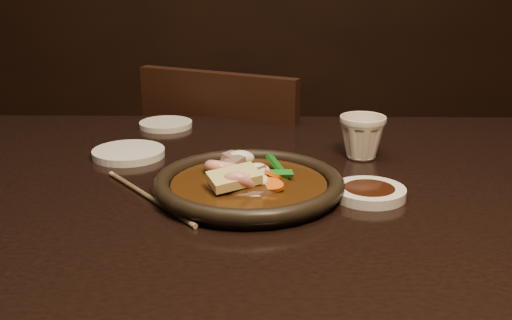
{
  "coord_description": "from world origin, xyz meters",
  "views": [
    {
      "loc": [
        0.1,
        -0.92,
        1.1
      ],
      "look_at": [
        0.08,
        -0.01,
        0.8
      ],
      "focal_mm": 45.0,
      "sensor_mm": 36.0,
      "label": 1
    }
  ],
  "objects_px": {
    "tea_cup": "(362,136)",
    "plate": "(249,185)",
    "chair": "(241,217)",
    "table": "(205,235)"
  },
  "relations": [
    {
      "from": "chair",
      "to": "plate",
      "type": "distance_m",
      "value": 0.66
    },
    {
      "from": "tea_cup",
      "to": "plate",
      "type": "bearing_deg",
      "value": -136.93
    },
    {
      "from": "chair",
      "to": "tea_cup",
      "type": "bearing_deg",
      "value": 143.27
    },
    {
      "from": "chair",
      "to": "plate",
      "type": "bearing_deg",
      "value": 117.51
    },
    {
      "from": "plate",
      "to": "table",
      "type": "bearing_deg",
      "value": 163.28
    },
    {
      "from": "table",
      "to": "chair",
      "type": "xyz_separation_m",
      "value": [
        0.03,
        0.57,
        -0.21
      ]
    },
    {
      "from": "table",
      "to": "tea_cup",
      "type": "distance_m",
      "value": 0.33
    },
    {
      "from": "table",
      "to": "chair",
      "type": "distance_m",
      "value": 0.61
    },
    {
      "from": "chair",
      "to": "tea_cup",
      "type": "height_order",
      "value": "chair"
    },
    {
      "from": "plate",
      "to": "tea_cup",
      "type": "height_order",
      "value": "tea_cup"
    }
  ]
}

